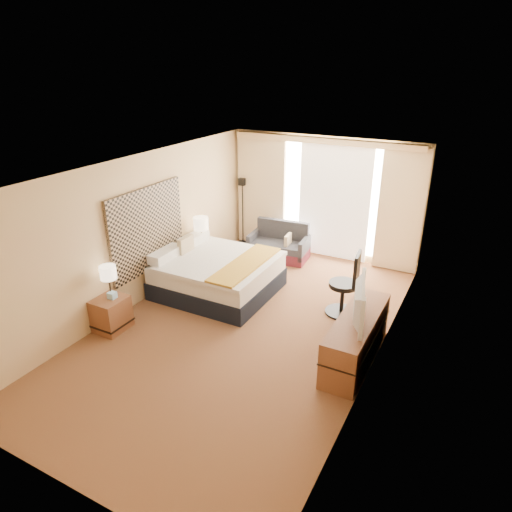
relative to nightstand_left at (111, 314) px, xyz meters
The scene contains 21 objects.
floor 2.16m from the nightstand_left, 29.31° to the left, with size 4.20×7.00×0.02m, color #542118.
ceiling 3.16m from the nightstand_left, 29.31° to the left, with size 4.20×7.00×0.02m, color beige.
wall_back 5.02m from the nightstand_left, 67.66° to the left, with size 4.20×0.02×2.60m, color #D7BE83.
wall_front 3.25m from the nightstand_left, 52.65° to the right, with size 4.20×0.02×2.60m, color #D7BE83.
wall_left 1.49m from the nightstand_left, 102.36° to the left, with size 0.02×7.00×2.60m, color #D7BE83.
wall_right 4.23m from the nightstand_left, 14.81° to the left, with size 0.02×7.00×2.60m, color #D7BE83.
headboard 1.62m from the nightstand_left, 98.64° to the left, with size 0.06×1.85×1.50m, color black.
nightstand_left is the anchor object (origin of this frame).
nightstand_right 2.50m from the nightstand_left, 90.00° to the left, with size 0.45×0.52×0.55m, color brown.
media_dresser 3.85m from the nightstand_left, 15.84° to the left, with size 0.50×1.80×0.70m, color brown.
window 5.10m from the nightstand_left, 64.87° to the left, with size 2.30×0.02×2.30m, color white.
curtains 4.95m from the nightstand_left, 67.18° to the left, with size 4.12×0.19×2.56m.
bed 2.07m from the nightstand_left, 66.93° to the left, with size 2.00×1.83×0.97m.
loveseat 4.06m from the nightstand_left, 73.70° to the left, with size 1.33×0.80×0.79m.
floor_lamp 4.43m from the nightstand_left, 90.40° to the left, with size 0.20×0.20×1.55m.
desk_chair 3.89m from the nightstand_left, 35.13° to the left, with size 0.55×0.55×1.14m.
lamp_left 0.69m from the nightstand_left, 103.63° to the left, with size 0.26×0.26×0.54m.
lamp_right 2.63m from the nightstand_left, 88.65° to the left, with size 0.29×0.29×0.62m.
tissue_box 0.33m from the nightstand_left, 48.82° to the left, with size 0.12×0.12×0.11m, color #9CCFF1.
telephone 2.59m from the nightstand_left, 87.07° to the left, with size 0.19×0.15×0.07m, color black.
television 3.84m from the nightstand_left, 14.39° to the left, with size 1.02×0.13×0.58m, color black.
Camera 1 is at (3.15, -5.56, 4.02)m, focal length 32.00 mm.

